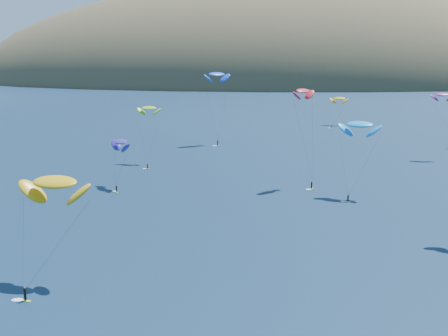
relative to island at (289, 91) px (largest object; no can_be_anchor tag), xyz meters
name	(u,v)px	position (x,y,z in m)	size (l,w,h in m)	color
island	(289,91)	(0.00, 0.00, 0.00)	(730.00, 300.00, 210.00)	#3D3526
kitesurfer_2	(55,182)	(-57.29, -528.04, 26.42)	(12.22, 13.71, 18.89)	#BFE319
kitesurfer_3	(149,108)	(-60.52, -429.62, 27.69)	(7.67, 13.93, 19.02)	#BFE319
kitesurfer_4	(217,74)	(-42.22, -391.30, 36.23)	(10.82, 10.94, 28.30)	#BFE319
kitesurfer_5	(360,124)	(-1.58, -469.25, 28.28)	(10.76, 11.42, 20.30)	#BFE319
kitesurfer_6	(443,95)	(32.26, -417.05, 31.31)	(11.25, 9.52, 22.66)	#BFE319
kitesurfer_9	(303,91)	(-14.80, -459.36, 35.47)	(7.57, 8.78, 26.89)	#BFE319
kitesurfer_10	(121,142)	(-61.82, -463.51, 22.50)	(8.14, 12.22, 14.13)	#BFE319
kitesurfer_11	(339,98)	(9.14, -335.56, 22.75)	(9.07, 14.93, 14.23)	#BFE319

